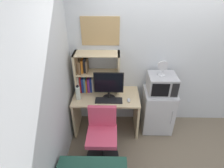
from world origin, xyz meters
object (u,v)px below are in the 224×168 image
at_px(microwave, 162,84).
at_px(desk_chair, 102,137).
at_px(computer_mouse, 129,100).
at_px(water_bottle, 78,93).
at_px(monitor, 109,85).
at_px(desk_fan, 163,67).
at_px(mini_fridge, 157,110).
at_px(keyboard, 109,100).
at_px(wall_corkboard, 100,31).
at_px(hutch_bookshelf, 90,73).

height_order(microwave, desk_chair, microwave).
xyz_separation_m(computer_mouse, water_bottle, (-0.82, 0.05, 0.10)).
height_order(monitor, desk_chair, monitor).
height_order(computer_mouse, water_bottle, water_bottle).
bearing_deg(desk_chair, desk_fan, 34.51).
relative_size(monitor, mini_fridge, 0.60).
xyz_separation_m(keyboard, desk_chair, (-0.09, -0.45, -0.37)).
height_order(microwave, desk_fan, desk_fan).
xyz_separation_m(microwave, desk_chair, (-0.95, -0.64, -0.58)).
height_order(microwave, wall_corkboard, wall_corkboard).
relative_size(microwave, wall_corkboard, 0.76).
distance_m(computer_mouse, microwave, 0.61).
bearing_deg(keyboard, desk_fan, 12.68).
xyz_separation_m(monitor, mini_fridge, (0.87, 0.12, -0.60)).
bearing_deg(computer_mouse, hutch_bookshelf, 153.32).
xyz_separation_m(monitor, desk_chair, (-0.09, -0.52, -0.62)).
bearing_deg(desk_chair, monitor, 80.62).
relative_size(computer_mouse, microwave, 0.24).
bearing_deg(wall_corkboard, microwave, -13.95).
distance_m(keyboard, water_bottle, 0.51).
bearing_deg(computer_mouse, desk_chair, -132.19).
distance_m(microwave, desk_fan, 0.30).
bearing_deg(microwave, wall_corkboard, 166.05).
xyz_separation_m(keyboard, desk_fan, (0.84, 0.19, 0.51)).
bearing_deg(wall_corkboard, monitor, -70.01).
bearing_deg(mini_fridge, computer_mouse, -160.90).
relative_size(keyboard, mini_fridge, 0.54).
distance_m(microwave, wall_corkboard, 1.30).
bearing_deg(microwave, computer_mouse, -160.62).
bearing_deg(water_bottle, microwave, 6.06).
bearing_deg(monitor, computer_mouse, -11.95).
bearing_deg(mini_fridge, water_bottle, -174.07).
bearing_deg(desk_fan, desk_chair, -145.49).
xyz_separation_m(water_bottle, desk_chair, (0.41, -0.50, -0.48)).
bearing_deg(microwave, monitor, -171.89).
xyz_separation_m(hutch_bookshelf, computer_mouse, (0.64, -0.32, -0.31)).
bearing_deg(desk_chair, microwave, 33.94).
height_order(water_bottle, desk_chair, water_bottle).
distance_m(keyboard, computer_mouse, 0.32).
relative_size(mini_fridge, microwave, 1.79).
height_order(keyboard, water_bottle, water_bottle).
xyz_separation_m(hutch_bookshelf, desk_fan, (1.16, -0.14, 0.19)).
bearing_deg(desk_fan, water_bottle, -174.05).
xyz_separation_m(computer_mouse, wall_corkboard, (-0.46, 0.44, 0.99)).
distance_m(hutch_bookshelf, monitor, 0.41).
bearing_deg(water_bottle, desk_fan, 5.95).
distance_m(monitor, desk_fan, 0.89).
distance_m(mini_fridge, desk_chair, 1.15).
xyz_separation_m(mini_fridge, wall_corkboard, (-1.00, 0.25, 1.34)).
xyz_separation_m(desk_chair, wall_corkboard, (-0.05, 0.89, 1.36)).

